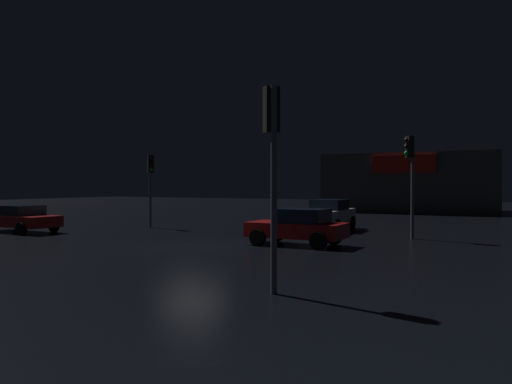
% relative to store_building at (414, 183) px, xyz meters
% --- Properties ---
extents(ground_plane, '(120.00, 120.00, 0.00)m').
position_rel_store_building_xyz_m(ground_plane, '(-3.62, -30.45, -2.55)').
color(ground_plane, black).
extents(store_building, '(14.36, 10.17, 5.09)m').
position_rel_store_building_xyz_m(store_building, '(0.00, 0.00, 0.00)').
color(store_building, '#4C4742').
rests_on(store_building, ground).
extents(traffic_signal_main, '(0.42, 0.42, 4.58)m').
position_rel_store_building_xyz_m(traffic_signal_main, '(2.64, -36.58, 0.73)').
color(traffic_signal_main, '#595B60').
rests_on(traffic_signal_main, ground).
extents(traffic_signal_cross_left, '(0.43, 0.42, 4.56)m').
position_rel_store_building_xyz_m(traffic_signal_cross_left, '(3.57, -23.94, 0.67)').
color(traffic_signal_cross_left, '#595B60').
rests_on(traffic_signal_cross_left, ground).
extents(traffic_signal_cross_right, '(0.43, 0.41, 4.05)m').
position_rel_store_building_xyz_m(traffic_signal_cross_right, '(-10.40, -24.45, 0.35)').
color(traffic_signal_cross_right, '#595B60').
rests_on(traffic_signal_cross_right, ground).
extents(car_near, '(3.89, 2.03, 1.46)m').
position_rel_store_building_xyz_m(car_near, '(-0.02, -28.36, -1.78)').
color(car_near, '#A51414').
rests_on(car_near, ground).
extents(car_far, '(1.95, 4.33, 1.63)m').
position_rel_store_building_xyz_m(car_far, '(-0.91, -21.64, -1.70)').
color(car_far, '#B7B7BF').
rests_on(car_far, ground).
extents(car_crossing, '(4.63, 2.27, 1.36)m').
position_rel_store_building_xyz_m(car_crossing, '(-14.61, -29.56, -1.85)').
color(car_crossing, '#A51414').
rests_on(car_crossing, ground).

